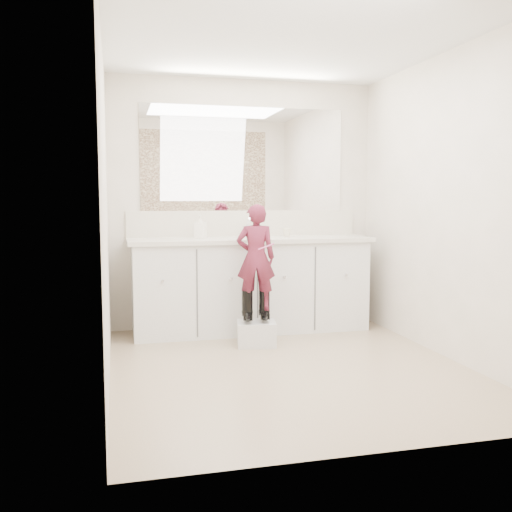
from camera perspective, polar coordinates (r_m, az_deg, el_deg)
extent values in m
plane|color=#907C5E|center=(4.36, 3.26, -11.01)|extent=(3.00, 3.00, 0.00)
plane|color=white|center=(4.33, 3.45, 21.05)|extent=(3.00, 3.00, 0.00)
plane|color=beige|center=(5.63, -1.21, 5.18)|extent=(2.60, 0.00, 2.60)
plane|color=beige|center=(2.78, 12.60, 4.41)|extent=(2.60, 0.00, 2.60)
plane|color=beige|center=(3.99, -14.85, 4.74)|extent=(0.00, 3.00, 3.00)
plane|color=beige|center=(4.73, 18.62, 4.76)|extent=(0.00, 3.00, 3.00)
cube|color=silver|center=(5.42, -0.55, -3.06)|extent=(2.20, 0.55, 0.85)
cube|color=beige|center=(5.36, -0.52, 1.62)|extent=(2.28, 0.58, 0.04)
cube|color=beige|center=(5.62, -1.17, 3.29)|extent=(2.28, 0.03, 0.25)
cube|color=white|center=(5.63, -1.19, 9.67)|extent=(2.00, 0.02, 1.00)
cube|color=#472819|center=(2.82, 12.72, 13.61)|extent=(2.00, 0.01, 1.20)
cylinder|color=silver|center=(5.51, -0.92, 2.47)|extent=(0.08, 0.08, 0.10)
imported|color=#F0E4C0|center=(5.53, 3.10, 2.38)|extent=(0.11, 0.11, 0.08)
imported|color=white|center=(5.31, -5.61, 2.95)|extent=(0.13, 0.13, 0.22)
cube|color=silver|center=(4.93, 0.04, -7.77)|extent=(0.37, 0.32, 0.21)
imported|color=#9D3052|center=(4.84, -0.02, -0.15)|extent=(0.36, 0.27, 0.90)
cylinder|color=#E458A1|center=(4.77, 1.03, 0.95)|extent=(0.14, 0.04, 0.06)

